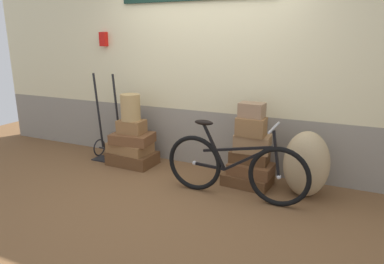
{
  "coord_description": "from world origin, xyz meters",
  "views": [
    {
      "loc": [
        1.75,
        -3.47,
        1.72
      ],
      "look_at": [
        0.01,
        0.28,
        0.6
      ],
      "focal_mm": 32.46,
      "sensor_mm": 36.0,
      "label": 1
    }
  ],
  "objects_px": {
    "suitcase_9": "(252,110)",
    "bicycle": "(234,168)",
    "suitcase_2": "(132,138)",
    "luggage_trolley": "(108,138)",
    "suitcase_0": "(133,158)",
    "suitcase_6": "(249,157)",
    "suitcase_1": "(130,147)",
    "suitcase_8": "(251,127)",
    "suitcase_5": "(251,169)",
    "suitcase_4": "(248,179)",
    "burlap_sack": "(306,164)",
    "suitcase_7": "(252,143)",
    "suitcase_3": "(132,126)",
    "wicker_basket": "(130,107)"
  },
  "relations": [
    {
      "from": "bicycle",
      "to": "suitcase_1",
      "type": "bearing_deg",
      "value": 166.18
    },
    {
      "from": "suitcase_1",
      "to": "suitcase_3",
      "type": "distance_m",
      "value": 0.3
    },
    {
      "from": "suitcase_5",
      "to": "suitcase_8",
      "type": "bearing_deg",
      "value": -151.75
    },
    {
      "from": "suitcase_5",
      "to": "suitcase_0",
      "type": "bearing_deg",
      "value": -175.97
    },
    {
      "from": "suitcase_2",
      "to": "suitcase_7",
      "type": "distance_m",
      "value": 1.69
    },
    {
      "from": "wicker_basket",
      "to": "bicycle",
      "type": "xyz_separation_m",
      "value": [
        1.63,
        -0.42,
        -0.46
      ]
    },
    {
      "from": "suitcase_5",
      "to": "suitcase_2",
      "type": "bearing_deg",
      "value": -175.92
    },
    {
      "from": "suitcase_9",
      "to": "burlap_sack",
      "type": "bearing_deg",
      "value": -1.93
    },
    {
      "from": "suitcase_0",
      "to": "suitcase_1",
      "type": "distance_m",
      "value": 0.16
    },
    {
      "from": "suitcase_8",
      "to": "suitcase_9",
      "type": "height_order",
      "value": "suitcase_9"
    },
    {
      "from": "suitcase_0",
      "to": "bicycle",
      "type": "relative_size",
      "value": 0.39
    },
    {
      "from": "suitcase_3",
      "to": "wicker_basket",
      "type": "distance_m",
      "value": 0.27
    },
    {
      "from": "suitcase_2",
      "to": "wicker_basket",
      "type": "distance_m",
      "value": 0.43
    },
    {
      "from": "suitcase_3",
      "to": "suitcase_4",
      "type": "height_order",
      "value": "suitcase_3"
    },
    {
      "from": "suitcase_0",
      "to": "suitcase_2",
      "type": "distance_m",
      "value": 0.3
    },
    {
      "from": "suitcase_5",
      "to": "suitcase_3",
      "type": "bearing_deg",
      "value": -176.74
    },
    {
      "from": "suitcase_1",
      "to": "suitcase_6",
      "type": "height_order",
      "value": "suitcase_6"
    },
    {
      "from": "suitcase_2",
      "to": "suitcase_6",
      "type": "xyz_separation_m",
      "value": [
        1.65,
        0.05,
        -0.04
      ]
    },
    {
      "from": "suitcase_9",
      "to": "suitcase_7",
      "type": "bearing_deg",
      "value": 24.65
    },
    {
      "from": "bicycle",
      "to": "suitcase_0",
      "type": "bearing_deg",
      "value": 165.87
    },
    {
      "from": "suitcase_3",
      "to": "suitcase_6",
      "type": "xyz_separation_m",
      "value": [
        1.68,
        0.02,
        -0.2
      ]
    },
    {
      "from": "suitcase_4",
      "to": "burlap_sack",
      "type": "distance_m",
      "value": 0.73
    },
    {
      "from": "suitcase_5",
      "to": "luggage_trolley",
      "type": "height_order",
      "value": "luggage_trolley"
    },
    {
      "from": "suitcase_1",
      "to": "suitcase_8",
      "type": "bearing_deg",
      "value": 4.55
    },
    {
      "from": "suitcase_4",
      "to": "luggage_trolley",
      "type": "xyz_separation_m",
      "value": [
        -2.13,
        0.07,
        0.23
      ]
    },
    {
      "from": "suitcase_4",
      "to": "wicker_basket",
      "type": "height_order",
      "value": "wicker_basket"
    },
    {
      "from": "suitcase_0",
      "to": "suitcase_8",
      "type": "distance_m",
      "value": 1.8
    },
    {
      "from": "suitcase_2",
      "to": "luggage_trolley",
      "type": "relative_size",
      "value": 0.44
    },
    {
      "from": "suitcase_4",
      "to": "bicycle",
      "type": "xyz_separation_m",
      "value": [
        -0.05,
        -0.41,
        0.28
      ]
    },
    {
      "from": "wicker_basket",
      "to": "suitcase_1",
      "type": "bearing_deg",
      "value": -146.32
    },
    {
      "from": "suitcase_0",
      "to": "suitcase_3",
      "type": "height_order",
      "value": "suitcase_3"
    },
    {
      "from": "suitcase_0",
      "to": "suitcase_6",
      "type": "relative_size",
      "value": 1.43
    },
    {
      "from": "wicker_basket",
      "to": "burlap_sack",
      "type": "distance_m",
      "value": 2.38
    },
    {
      "from": "suitcase_3",
      "to": "suitcase_9",
      "type": "bearing_deg",
      "value": -2.73
    },
    {
      "from": "suitcase_3",
      "to": "suitcase_8",
      "type": "height_order",
      "value": "suitcase_8"
    },
    {
      "from": "suitcase_6",
      "to": "suitcase_8",
      "type": "height_order",
      "value": "suitcase_8"
    },
    {
      "from": "suitcase_5",
      "to": "wicker_basket",
      "type": "xyz_separation_m",
      "value": [
        -1.71,
        0.02,
        0.61
      ]
    },
    {
      "from": "suitcase_5",
      "to": "suitcase_8",
      "type": "xyz_separation_m",
      "value": [
        -0.02,
        -0.01,
        0.52
      ]
    },
    {
      "from": "suitcase_9",
      "to": "bicycle",
      "type": "bearing_deg",
      "value": -93.95
    },
    {
      "from": "suitcase_6",
      "to": "burlap_sack",
      "type": "xyz_separation_m",
      "value": [
        0.67,
        -0.08,
        0.03
      ]
    },
    {
      "from": "suitcase_1",
      "to": "suitcase_5",
      "type": "distance_m",
      "value": 1.74
    },
    {
      "from": "suitcase_2",
      "to": "suitcase_9",
      "type": "relative_size",
      "value": 1.94
    },
    {
      "from": "wicker_basket",
      "to": "burlap_sack",
      "type": "height_order",
      "value": "wicker_basket"
    },
    {
      "from": "suitcase_0",
      "to": "luggage_trolley",
      "type": "xyz_separation_m",
      "value": [
        -0.46,
        0.07,
        0.22
      ]
    },
    {
      "from": "suitcase_0",
      "to": "suitcase_5",
      "type": "relative_size",
      "value": 1.26
    },
    {
      "from": "suitcase_4",
      "to": "suitcase_9",
      "type": "xyz_separation_m",
      "value": [
        0.01,
        0.03,
        0.85
      ]
    },
    {
      "from": "bicycle",
      "to": "burlap_sack",
      "type": "bearing_deg",
      "value": 27.87
    },
    {
      "from": "luggage_trolley",
      "to": "suitcase_6",
      "type": "bearing_deg",
      "value": -0.68
    },
    {
      "from": "suitcase_9",
      "to": "wicker_basket",
      "type": "bearing_deg",
      "value": -176.36
    },
    {
      "from": "suitcase_3",
      "to": "suitcase_7",
      "type": "distance_m",
      "value": 1.71
    }
  ]
}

